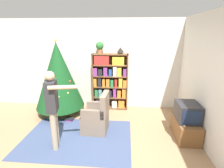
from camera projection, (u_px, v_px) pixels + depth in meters
name	position (u px, v px, depth m)	size (l,w,h in m)	color
ground_plane	(90.00, 148.00, 3.45)	(14.00, 14.00, 0.00)	#9E7A56
wall_back	(103.00, 64.00, 5.19)	(8.00, 0.10, 2.60)	silver
wall_right	(222.00, 88.00, 2.91)	(0.10, 8.00, 2.60)	silver
area_rug	(78.00, 138.00, 3.79)	(2.30, 1.66, 0.01)	#3D4C70
bookshelf	(110.00, 81.00, 5.10)	(1.03, 0.26, 1.64)	brown
tv_stand	(185.00, 128.00, 3.78)	(0.44, 0.83, 0.40)	brown
television	(188.00, 112.00, 3.66)	(0.44, 0.54, 0.38)	#28282D
game_remote	(184.00, 125.00, 3.49)	(0.04, 0.12, 0.02)	white
christmas_tree	(58.00, 76.00, 4.67)	(1.30, 1.30, 2.05)	#4C3323
armchair	(97.00, 118.00, 3.99)	(0.60, 0.59, 0.92)	#7A6B5B
standing_person	(53.00, 104.00, 3.25)	(0.69, 0.46, 1.54)	#9E937F
potted_plant	(100.00, 47.00, 4.86)	(0.22, 0.22, 0.33)	#935B38
table_lamp	(120.00, 50.00, 4.83)	(0.20, 0.20, 0.18)	#473828
book_pile_near_tree	(70.00, 119.00, 4.53)	(0.25, 0.20, 0.08)	#843889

